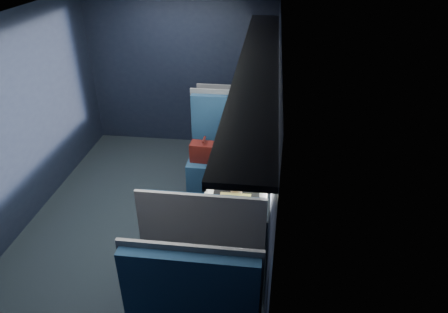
# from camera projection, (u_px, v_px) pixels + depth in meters

# --- Properties ---
(ground) EXTENTS (2.80, 4.20, 0.01)m
(ground) POSITION_uv_depth(u_px,v_px,m) (149.00, 221.00, 4.75)
(ground) COLOR black
(room_shell) EXTENTS (3.00, 4.40, 2.40)m
(room_shell) POSITION_uv_depth(u_px,v_px,m) (137.00, 106.00, 4.00)
(room_shell) COLOR black
(room_shell) RESTS_ON ground
(table) EXTENTS (0.62, 1.00, 0.74)m
(table) POSITION_uv_depth(u_px,v_px,m) (236.00, 180.00, 4.31)
(table) COLOR #54565E
(table) RESTS_ON ground
(seat_bay_near) EXTENTS (1.04, 0.62, 1.26)m
(seat_bay_near) POSITION_uv_depth(u_px,v_px,m) (227.00, 158.00, 5.19)
(seat_bay_near) COLOR #0E233E
(seat_bay_near) RESTS_ON ground
(seat_bay_far) EXTENTS (1.04, 0.62, 1.26)m
(seat_bay_far) POSITION_uv_depth(u_px,v_px,m) (207.00, 253.00, 3.70)
(seat_bay_far) COLOR #0E233E
(seat_bay_far) RESTS_ON ground
(seat_row_front) EXTENTS (1.04, 0.51, 1.16)m
(seat_row_front) POSITION_uv_depth(u_px,v_px,m) (235.00, 128.00, 6.00)
(seat_row_front) COLOR #0E233E
(seat_row_front) RESTS_ON ground
(man) EXTENTS (0.53, 0.56, 1.32)m
(man) POSITION_uv_depth(u_px,v_px,m) (247.00, 145.00, 4.87)
(man) COLOR black
(man) RESTS_ON ground
(woman) EXTENTS (0.53, 0.56, 1.32)m
(woman) POSITION_uv_depth(u_px,v_px,m) (236.00, 217.00, 3.66)
(woman) COLOR black
(woman) RESTS_ON ground
(papers) EXTENTS (0.54, 0.76, 0.01)m
(papers) POSITION_uv_depth(u_px,v_px,m) (237.00, 179.00, 4.18)
(papers) COLOR white
(papers) RESTS_ON table
(laptop) EXTENTS (0.31, 0.37, 0.25)m
(laptop) POSITION_uv_depth(u_px,v_px,m) (265.00, 165.00, 4.31)
(laptop) COLOR silver
(laptop) RESTS_ON table
(bottle_small) EXTENTS (0.06, 0.06, 0.21)m
(bottle_small) POSITION_uv_depth(u_px,v_px,m) (265.00, 159.00, 4.37)
(bottle_small) COLOR silver
(bottle_small) RESTS_ON table
(cup) EXTENTS (0.08, 0.08, 0.10)m
(cup) POSITION_uv_depth(u_px,v_px,m) (266.00, 152.00, 4.59)
(cup) COLOR white
(cup) RESTS_ON table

